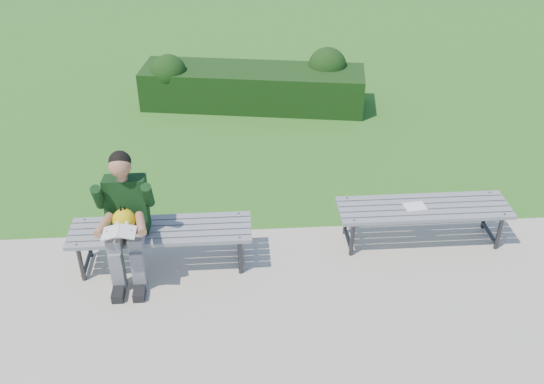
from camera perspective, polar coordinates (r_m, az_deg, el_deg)
ground at (r=6.77m, az=-2.01°, el=-3.70°), size 80.00×80.00×0.00m
walkway at (r=5.46m, az=-1.24°, el=-14.56°), size 30.00×3.50×0.02m
hedge at (r=9.56m, az=-1.68°, el=10.11°), size 3.51×1.40×0.87m
bench_left at (r=6.14m, az=-10.41°, el=-3.83°), size 1.80×0.50×0.46m
bench_right at (r=6.56m, az=14.07°, el=-1.70°), size 1.80×0.50×0.46m
seated_boy at (r=5.94m, az=-13.64°, el=-2.12°), size 0.56×0.76×1.31m
paper_sheet at (r=6.50m, az=13.29°, el=-1.32°), size 0.24×0.19×0.01m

